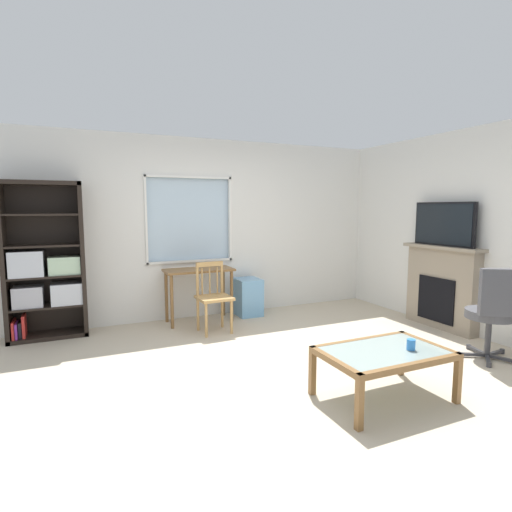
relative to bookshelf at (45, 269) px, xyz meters
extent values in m
cube|color=beige|center=(2.16, -2.02, -0.86)|extent=(6.44, 5.51, 0.02)
cube|color=silver|center=(2.16, 0.24, -0.45)|extent=(5.44, 0.12, 0.82)
cube|color=silver|center=(2.16, 0.24, 1.47)|extent=(5.44, 0.12, 0.54)
cube|color=silver|center=(0.35, 0.24, 0.58)|extent=(1.82, 0.12, 1.23)
cube|color=silver|center=(3.68, 0.24, 0.58)|extent=(2.38, 0.12, 1.23)
cube|color=silver|center=(1.87, 0.25, 0.58)|extent=(1.23, 0.02, 1.23)
cube|color=white|center=(1.87, 0.18, -0.02)|extent=(1.29, 0.06, 0.03)
cube|color=white|center=(1.87, 0.18, 1.18)|extent=(1.29, 0.06, 0.03)
cube|color=white|center=(1.26, 0.18, 0.58)|extent=(0.03, 0.06, 1.23)
cube|color=white|center=(2.49, 0.18, 0.58)|extent=(0.03, 0.06, 1.23)
cube|color=silver|center=(4.93, -2.02, 0.44)|extent=(0.12, 4.71, 2.59)
cube|color=black|center=(-0.42, -0.01, 0.11)|extent=(0.05, 0.38, 1.92)
cube|color=black|center=(0.43, -0.01, 0.11)|extent=(0.05, 0.38, 1.92)
cube|color=black|center=(0.01, -0.01, 1.04)|extent=(0.90, 0.38, 0.05)
cube|color=black|center=(0.01, -0.01, -0.83)|extent=(0.90, 0.38, 0.05)
cube|color=black|center=(0.01, 0.17, 0.11)|extent=(0.90, 0.02, 1.92)
cube|color=black|center=(0.01, -0.01, -0.46)|extent=(0.85, 0.36, 0.02)
cube|color=black|center=(0.01, -0.01, -0.08)|extent=(0.85, 0.36, 0.02)
cube|color=black|center=(0.01, -0.01, 0.29)|extent=(0.85, 0.36, 0.02)
cube|color=black|center=(0.01, -0.01, 0.67)|extent=(0.85, 0.36, 0.02)
cube|color=#B2B2BC|center=(-0.19, -0.02, -0.32)|extent=(0.33, 0.28, 0.25)
cube|color=silver|center=(0.24, -0.02, -0.31)|extent=(0.36, 0.32, 0.26)
cube|color=silver|center=(-0.18, -0.02, 0.08)|extent=(0.37, 0.33, 0.31)
cube|color=#B7D6B2|center=(0.22, -0.02, 0.04)|extent=(0.36, 0.28, 0.22)
cube|color=red|center=(-0.36, -0.03, -0.70)|extent=(0.03, 0.30, 0.21)
cube|color=purple|center=(-0.33, -0.03, -0.71)|extent=(0.03, 0.27, 0.18)
cube|color=black|center=(-0.29, -0.03, -0.71)|extent=(0.03, 0.22, 0.19)
cube|color=red|center=(-0.25, -0.03, -0.67)|extent=(0.03, 0.23, 0.27)
cube|color=brown|center=(1.91, -0.11, -0.12)|extent=(0.95, 0.45, 0.03)
cylinder|color=brown|center=(1.49, -0.29, -0.49)|extent=(0.04, 0.04, 0.72)
cylinder|color=brown|center=(2.34, -0.29, -0.49)|extent=(0.04, 0.04, 0.72)
cylinder|color=brown|center=(1.49, 0.06, -0.49)|extent=(0.04, 0.04, 0.72)
cylinder|color=brown|center=(2.34, 0.06, -0.49)|extent=(0.04, 0.04, 0.72)
cube|color=tan|center=(1.95, -0.66, -0.40)|extent=(0.44, 0.42, 0.04)
cylinder|color=tan|center=(1.79, -0.83, -0.64)|extent=(0.04, 0.04, 0.43)
cylinder|color=tan|center=(2.13, -0.82, -0.64)|extent=(0.04, 0.04, 0.43)
cylinder|color=tan|center=(1.78, -0.51, -0.64)|extent=(0.04, 0.04, 0.43)
cylinder|color=tan|center=(2.12, -0.50, -0.64)|extent=(0.04, 0.04, 0.43)
cylinder|color=tan|center=(1.78, -0.51, -0.18)|extent=(0.04, 0.04, 0.45)
cylinder|color=tan|center=(2.12, -0.50, -0.18)|extent=(0.04, 0.04, 0.45)
cube|color=tan|center=(1.95, -0.50, 0.02)|extent=(0.36, 0.05, 0.06)
cylinder|color=tan|center=(1.84, -0.51, -0.21)|extent=(0.02, 0.02, 0.35)
cylinder|color=tan|center=(1.95, -0.50, -0.21)|extent=(0.02, 0.02, 0.35)
cylinder|color=tan|center=(2.05, -0.50, -0.21)|extent=(0.02, 0.02, 0.35)
cube|color=#72ADDB|center=(2.68, -0.06, -0.58)|extent=(0.35, 0.40, 0.55)
cube|color=gray|center=(4.78, -1.72, -0.32)|extent=(0.18, 1.04, 1.07)
cube|color=black|center=(4.69, -1.72, -0.46)|extent=(0.03, 0.57, 0.59)
cube|color=gray|center=(4.76, -1.72, 0.23)|extent=(0.26, 1.14, 0.04)
cube|color=black|center=(4.76, -1.72, 0.54)|extent=(0.05, 0.91, 0.57)
cube|color=black|center=(4.73, -1.72, 0.54)|extent=(0.01, 0.86, 0.52)
cylinder|color=#4C4C51|center=(4.32, -2.74, -0.37)|extent=(0.48, 0.48, 0.09)
cube|color=#4C4C51|center=(4.21, -2.93, -0.09)|extent=(0.38, 0.28, 0.48)
cylinder|color=#38383D|center=(4.32, -2.74, -0.61)|extent=(0.06, 0.06, 0.42)
cube|color=#38383D|center=(4.20, -2.66, -0.82)|extent=(0.26, 0.18, 0.03)
cylinder|color=#38383D|center=(4.09, -2.59, -0.83)|extent=(0.05, 0.05, 0.05)
cube|color=#38383D|center=(4.22, -2.83, -0.82)|extent=(0.24, 0.21, 0.03)
cylinder|color=#38383D|center=(4.11, -2.92, -0.83)|extent=(0.05, 0.05, 0.05)
cube|color=#38383D|center=(4.38, -2.87, -0.82)|extent=(0.14, 0.27, 0.03)
cube|color=#38383D|center=(4.46, -2.73, -0.82)|extent=(0.28, 0.06, 0.03)
cylinder|color=#38383D|center=(4.60, -2.72, -0.83)|extent=(0.05, 0.05, 0.05)
cube|color=#38383D|center=(4.36, -2.60, -0.82)|extent=(0.10, 0.28, 0.03)
cylinder|color=#38383D|center=(4.39, -2.47, -0.83)|extent=(0.05, 0.05, 0.05)
cube|color=#8C9E99|center=(2.66, -3.00, -0.44)|extent=(0.95, 0.58, 0.02)
cube|color=brown|center=(2.66, -3.32, -0.45)|extent=(1.05, 0.05, 0.05)
cube|color=brown|center=(2.66, -2.69, -0.45)|extent=(1.05, 0.05, 0.05)
cube|color=brown|center=(2.16, -3.00, -0.45)|extent=(0.05, 0.68, 0.05)
cube|color=brown|center=(3.16, -3.00, -0.45)|extent=(0.05, 0.68, 0.05)
cube|color=brown|center=(2.16, -3.32, -0.67)|extent=(0.05, 0.05, 0.37)
cube|color=brown|center=(3.16, -3.32, -0.67)|extent=(0.05, 0.05, 0.37)
cube|color=brown|center=(2.16, -2.69, -0.67)|extent=(0.05, 0.05, 0.37)
cube|color=brown|center=(3.16, -2.69, -0.67)|extent=(0.05, 0.05, 0.37)
cylinder|color=#337FD6|center=(2.86, -3.09, -0.38)|extent=(0.07, 0.07, 0.09)
camera|label=1|loc=(0.35, -5.52, 0.75)|focal=28.34mm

